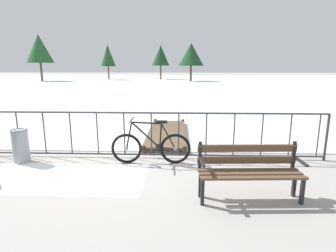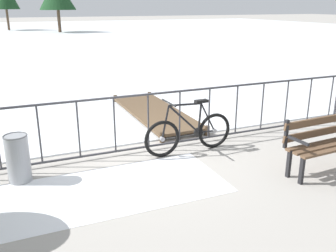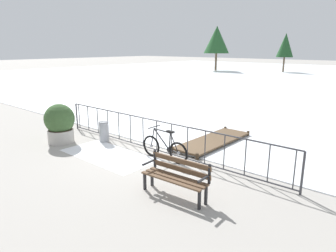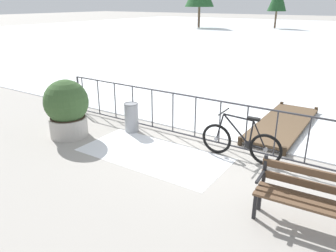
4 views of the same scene
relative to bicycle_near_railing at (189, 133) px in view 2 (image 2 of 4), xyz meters
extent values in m
plane|color=#9E9991|center=(-0.64, 0.36, -0.37)|extent=(160.00, 160.00, 0.00)
cube|color=white|center=(-0.64, 28.76, -0.35)|extent=(80.00, 56.00, 0.03)
cube|color=white|center=(-1.61, -0.84, -0.36)|extent=(3.19, 1.54, 0.01)
cylinder|color=#38383D|center=(-0.64, 0.36, 0.68)|extent=(9.00, 0.04, 0.04)
cylinder|color=#38383D|center=(-0.64, 0.36, -0.29)|extent=(9.00, 0.04, 0.04)
cylinder|color=#38383D|center=(-2.49, 0.36, 0.20)|extent=(0.03, 0.03, 0.97)
cylinder|color=#38383D|center=(-1.88, 0.36, 0.20)|extent=(0.03, 0.03, 0.97)
cylinder|color=#38383D|center=(-1.26, 0.36, 0.20)|extent=(0.03, 0.03, 0.97)
cylinder|color=#38383D|center=(-0.64, 0.36, 0.20)|extent=(0.03, 0.03, 0.97)
cylinder|color=#38383D|center=(-0.02, 0.36, 0.20)|extent=(0.03, 0.03, 0.97)
cylinder|color=#38383D|center=(0.59, 0.36, 0.20)|extent=(0.03, 0.03, 0.97)
cylinder|color=#38383D|center=(1.21, 0.36, 0.20)|extent=(0.03, 0.03, 0.97)
cylinder|color=#38383D|center=(1.83, 0.36, 0.20)|extent=(0.03, 0.03, 0.97)
cylinder|color=#38383D|center=(2.44, 0.36, 0.20)|extent=(0.03, 0.03, 0.97)
cylinder|color=#38383D|center=(3.06, 0.36, 0.20)|extent=(0.03, 0.03, 0.97)
cylinder|color=#38383D|center=(3.68, 0.36, 0.20)|extent=(0.03, 0.03, 0.97)
torus|color=black|center=(0.52, 0.02, -0.04)|extent=(0.66, 0.08, 0.66)
cylinder|color=gray|center=(0.52, 0.02, -0.04)|extent=(0.08, 0.06, 0.08)
torus|color=black|center=(-0.53, -0.02, -0.04)|extent=(0.66, 0.08, 0.66)
cylinder|color=gray|center=(-0.53, -0.02, -0.04)|extent=(0.08, 0.06, 0.08)
cylinder|color=black|center=(0.21, 0.01, 0.25)|extent=(0.08, 0.04, 0.53)
cylinder|color=black|center=(-0.11, 0.00, 0.26)|extent=(0.61, 0.05, 0.59)
cylinder|color=black|center=(-0.09, 0.00, 0.53)|extent=(0.63, 0.05, 0.07)
cylinder|color=black|center=(0.35, 0.01, -0.03)|extent=(0.34, 0.04, 0.05)
cylinder|color=black|center=(0.37, 0.01, 0.24)|extent=(0.32, 0.04, 0.56)
cylinder|color=black|center=(-0.47, -0.01, 0.25)|extent=(0.16, 0.04, 0.59)
cube|color=black|center=(0.23, 0.01, 0.55)|extent=(0.24, 0.11, 0.05)
cylinder|color=black|center=(-0.40, -0.01, 0.59)|extent=(0.04, 0.52, 0.03)
cylinder|color=black|center=(0.19, 0.01, -0.02)|extent=(0.18, 0.03, 0.18)
cube|color=brown|center=(1.70, -1.46, 0.07)|extent=(1.60, 0.19, 0.04)
cube|color=brown|center=(1.71, -1.61, 0.07)|extent=(1.60, 0.19, 0.04)
cube|color=brown|center=(1.70, -1.36, 0.21)|extent=(1.60, 0.14, 0.12)
cube|color=brown|center=(1.70, -1.36, 0.41)|extent=(1.60, 0.14, 0.12)
cube|color=black|center=(0.96, -1.78, -0.15)|extent=(0.05, 0.06, 0.44)
cube|color=black|center=(0.94, -1.52, -0.15)|extent=(0.05, 0.06, 0.44)
cube|color=black|center=(0.94, -1.40, 0.30)|extent=(0.05, 0.05, 0.45)
cube|color=black|center=(0.95, -1.65, 0.27)|extent=(0.06, 0.40, 0.04)
cylinder|color=gray|center=(-2.85, -0.03, -0.01)|extent=(0.34, 0.34, 0.72)
torus|color=#545558|center=(-2.85, -0.03, 0.35)|extent=(0.35, 0.35, 0.02)
cube|color=brown|center=(0.24, 2.32, -0.25)|extent=(1.10, 3.32, 0.06)
cylinder|color=#3C2E20|center=(-0.25, 0.66, -0.27)|extent=(0.10, 0.10, 0.20)
cylinder|color=#3C2E20|center=(0.74, 0.66, -0.27)|extent=(0.10, 0.10, 0.20)
cylinder|color=#3C2E20|center=(-0.25, 3.98, -0.27)|extent=(0.10, 0.10, 0.20)
cylinder|color=#3C2E20|center=(0.74, 3.98, -0.27)|extent=(0.10, 0.10, 0.20)
cylinder|color=brown|center=(-2.25, 37.24, 1.38)|extent=(0.23, 0.23, 3.49)
cylinder|color=brown|center=(2.17, 32.10, 1.36)|extent=(0.29, 0.29, 3.45)
camera|label=1|loc=(0.59, -5.62, 1.71)|focal=29.27mm
camera|label=2|loc=(-2.82, -5.57, 2.16)|focal=39.70mm
camera|label=3|loc=(5.75, -6.48, 2.92)|focal=32.70mm
camera|label=4|loc=(2.19, -5.98, 2.70)|focal=35.28mm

